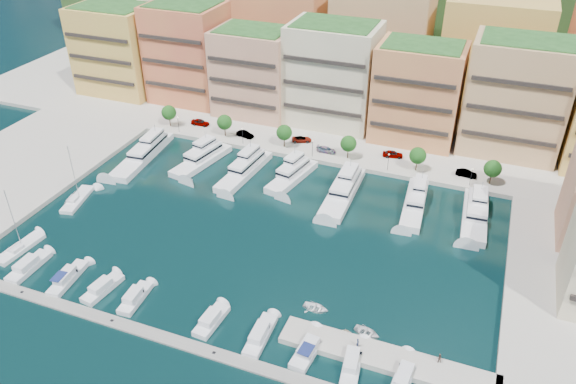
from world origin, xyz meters
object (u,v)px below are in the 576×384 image
(yacht_5, at_px, (415,201))
(car_0, at_px, (200,122))
(tree_3, at_px, (348,144))
(tree_1, at_px, (224,122))
(cruiser_6, at_px, (260,335))
(car_5, at_px, (466,173))
(sailboat_1, at_px, (77,200))
(yacht_2, at_px, (246,168))
(cruiser_7, at_px, (308,350))
(yacht_0, at_px, (145,152))
(car_1, at_px, (245,134))
(sailboat_0, at_px, (20,249))
(car_2, at_px, (302,139))
(cruiser_2, at_px, (102,289))
(cruiser_3, at_px, (135,298))
(lamppost_3, at_px, (388,159))
(person_0, at_px, (358,343))
(tree_5, at_px, (493,169))
(cruiser_8, at_px, (352,363))
(tender_0, at_px, (316,308))
(car_3, at_px, (326,150))
(lamppost_4, at_px, (472,174))
(lamppost_0, at_px, (178,122))
(lamppost_1, at_px, (243,133))
(yacht_3, at_px, (293,174))
(tender_2, at_px, (367,332))
(yacht_4, at_px, (344,190))
(cruiser_5, at_px, (211,321))
(lamppost_2, at_px, (312,146))
(yacht_6, at_px, (475,213))
(cruiser_9, at_px, (403,378))
(tender_1, at_px, (346,332))
(car_4, at_px, (393,154))
(tree_4, at_px, (418,156))
(cruiser_1, at_px, (68,278))
(tree_2, at_px, (284,133))
(person_1, at_px, (439,358))

(yacht_5, xyz_separation_m, car_0, (-59.15, 16.22, 0.61))
(tree_3, bearing_deg, tree_1, 180.00)
(cruiser_6, xyz_separation_m, car_5, (23.76, 59.42, 1.20))
(sailboat_1, relative_size, car_0, 2.74)
(yacht_2, height_order, cruiser_7, yacht_2)
(yacht_0, bearing_deg, tree_3, 18.37)
(car_1, bearing_deg, sailboat_0, 172.16)
(car_0, bearing_deg, car_2, -90.94)
(cruiser_2, xyz_separation_m, cruiser_3, (6.47, 0.00, 0.00))
(yacht_5, xyz_separation_m, sailboat_0, (-65.28, -41.41, -0.90))
(tree_1, bearing_deg, lamppost_3, -3.13)
(tree_1, bearing_deg, sailboat_1, -113.43)
(cruiser_2, height_order, person_0, person_0)
(tree_5, height_order, cruiser_8, tree_5)
(yacht_2, distance_m, cruiser_8, 58.43)
(tender_0, distance_m, car_3, 52.27)
(cruiser_8, bearing_deg, sailboat_1, 162.21)
(lamppost_4, height_order, car_2, lamppost_4)
(lamppost_0, bearing_deg, car_1, 11.54)
(cruiser_3, distance_m, person_0, 37.03)
(lamppost_1, bearing_deg, car_1, 106.77)
(yacht_3, height_order, tender_2, yacht_3)
(lamppost_3, distance_m, yacht_4, 13.94)
(lamppost_4, height_order, car_3, lamppost_4)
(tree_1, relative_size, cruiser_7, 0.66)
(yacht_4, xyz_separation_m, cruiser_5, (-8.51, -43.91, -0.54))
(cruiser_8, height_order, car_2, car_2)
(lamppost_2, xyz_separation_m, yacht_0, (-37.80, -12.91, -2.62))
(sailboat_1, bearing_deg, lamppost_1, 57.60)
(yacht_6, bearing_deg, person_0, -106.76)
(tree_5, height_order, yacht_4, tree_5)
(cruiser_9, xyz_separation_m, tender_0, (-15.93, 8.79, -0.12))
(tree_5, bearing_deg, person_0, -104.65)
(yacht_3, xyz_separation_m, tender_1, (24.19, -40.61, -0.77))
(car_3, xyz_separation_m, car_4, (15.33, 3.41, 0.14))
(tree_3, relative_size, person_0, 3.45)
(tree_1, relative_size, cruiser_6, 0.63)
(yacht_2, xyz_separation_m, sailboat_1, (-27.92, -23.61, -0.90))
(tree_4, xyz_separation_m, car_1, (-43.04, 1.16, -2.99))
(tree_3, height_order, car_4, tree_3)
(cruiser_1, distance_m, car_5, 84.38)
(lamppost_0, relative_size, cruiser_1, 0.45)
(cruiser_5, bearing_deg, sailboat_0, 175.00)
(yacht_0, bearing_deg, car_4, 19.33)
(yacht_3, relative_size, person_0, 10.15)
(cruiser_1, xyz_separation_m, person_0, (50.56, 2.78, 1.25))
(tree_2, distance_m, person_1, 70.28)
(lamppost_0, bearing_deg, lamppost_4, 0.00)
(yacht_2, xyz_separation_m, tender_1, (35.10, -39.06, -0.77))
(lamppost_1, bearing_deg, tree_3, 5.06)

